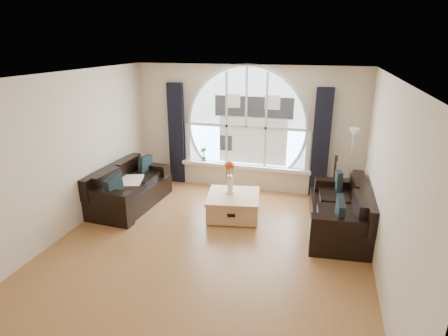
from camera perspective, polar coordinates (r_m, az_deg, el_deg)
The scene contains 21 objects.
ground at distance 6.10m, azimuth -2.30°, elevation -12.07°, with size 5.00×5.50×0.01m, color brown.
ceiling at distance 5.24m, azimuth -2.70°, elevation 14.09°, with size 5.00×5.50×0.01m, color silver.
wall_back at distance 8.09m, azimuth 3.51°, elevation 6.15°, with size 5.00×0.01×2.70m, color beige.
wall_front at distance 3.28m, azimuth -17.86°, elevation -15.28°, with size 5.00×0.01×2.70m, color beige.
wall_left at distance 6.70m, azimuth -23.31°, elevation 1.86°, with size 0.01×5.50×2.70m, color beige.
wall_right at distance 5.35m, azimuth 23.93°, elevation -2.32°, with size 0.01×5.50×2.70m, color beige.
attic_slope at distance 5.06m, azimuth 22.07°, elevation 8.57°, with size 0.92×5.50×0.72m, color silver.
arched_window at distance 8.00m, azimuth 3.50°, elevation 8.02°, with size 2.60×0.06×2.15m, color silver.
window_sill at distance 8.22m, azimuth 3.25°, elevation 0.28°, with size 2.90×0.22×0.08m, color white.
window_frame at distance 7.97m, azimuth 3.46°, elevation 7.98°, with size 2.76×0.08×2.15m, color white.
neighbor_house at distance 7.98m, azimuth 4.52°, elevation 7.05°, with size 1.70×0.02×1.50m, color silver.
curtain_left at distance 8.49m, azimuth -7.35°, elevation 5.26°, with size 0.35×0.12×2.30m, color black.
curtain_right at distance 7.85m, azimuth 14.80°, elevation 3.65°, with size 0.35×0.12×2.30m, color black.
sofa_left at distance 7.59m, azimuth -14.38°, elevation -2.84°, with size 0.92×1.84×0.82m, color black.
sofa_right at distance 6.68m, azimuth 17.62°, elevation -6.24°, with size 0.95×1.89×0.84m, color black.
coffee_chest at distance 6.97m, azimuth 1.45°, elevation -5.68°, with size 0.96×0.96×0.47m, color #AB7D54.
throw_blanket at distance 7.55m, azimuth -14.70°, elevation -2.17°, with size 0.55×0.55×0.10m, color silver.
vase_flowers at distance 6.85m, azimuth 0.96°, elevation -0.84°, with size 0.24×0.24×0.70m, color white.
floor_lamp at distance 7.60m, azimuth 18.94°, elevation -0.05°, with size 0.24×0.24×1.60m, color #B2B2B2.
guitar at distance 7.72m, azimuth 16.67°, elevation -1.65°, with size 0.36×0.24×1.06m, color #925A25.
potted_plant at distance 8.40m, azimuth -3.18°, elevation 2.17°, with size 0.17×0.12×0.33m, color #1E6023.
Camera 1 is at (1.62, -4.97, 3.15)m, focal length 29.48 mm.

